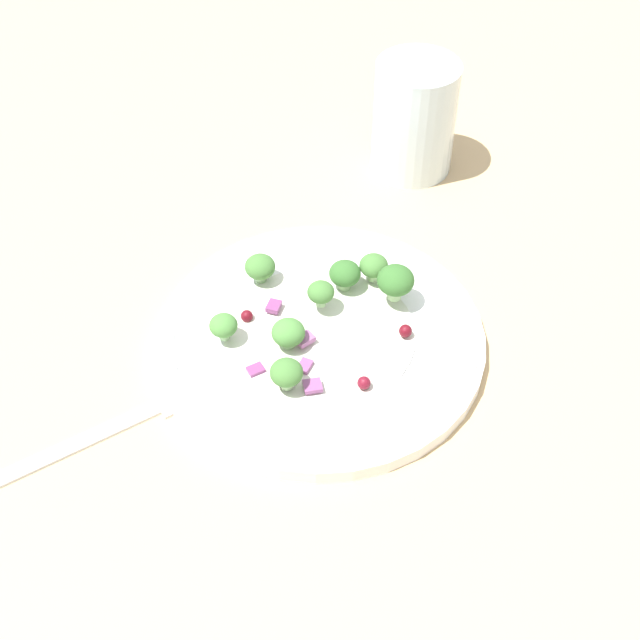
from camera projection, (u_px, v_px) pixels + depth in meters
The scene contains 22 objects.
ground_plane at pixel (347, 357), 65.81cm from camera, with size 180.00×180.00×2.00cm, color tan.
plate at pixel (320, 337), 64.75cm from camera, with size 24.75×24.75×1.70cm.
dressing_pool at pixel (320, 333), 64.43cm from camera, with size 14.36×14.36×0.20cm, color white.
broccoli_floret_0 at pixel (286, 373), 59.53cm from camera, with size 2.34×2.34×2.37cm.
broccoli_floret_1 at pixel (260, 267), 67.22cm from camera, with size 2.41×2.41×2.44cm.
broccoli_floret_2 at pixel (396, 281), 64.90cm from camera, with size 2.86×2.86×2.89cm.
broccoli_floret_3 at pixel (374, 266), 67.02cm from camera, with size 2.26×2.26×2.29cm.
broccoli_floret_4 at pixel (223, 326), 62.69cm from camera, with size 2.09×2.09×2.12cm.
broccoli_floret_5 at pixel (321, 293), 64.63cm from camera, with size 2.06×2.06×2.08cm.
broccoli_floret_6 at pixel (345, 274), 66.54cm from camera, with size 2.47×2.47×2.50cm.
broccoli_floret_7 at pixel (288, 333), 62.45cm from camera, with size 2.46×2.46×2.49cm.
cranberry_0 at pixel (247, 316), 65.07cm from camera, with size 0.94×0.94×0.94cm, color maroon.
cranberry_1 at pixel (280, 378), 60.82cm from camera, with size 0.74×0.74×0.74cm, color maroon.
cranberry_2 at pixel (405, 331), 63.62cm from camera, with size 0.98×0.98×0.98cm, color maroon.
cranberry_3 at pixel (364, 383), 60.33cm from camera, with size 0.96×0.96×0.96cm, color maroon.
onion_bit_0 at pixel (256, 370), 61.71cm from camera, with size 0.92×1.17×0.47cm, color #843D75.
onion_bit_1 at pixel (274, 306), 65.59cm from camera, with size 0.98×1.20×0.42cm, color #843D75.
onion_bit_2 at pixel (313, 386), 60.27cm from camera, with size 1.13×1.29×0.34cm, color #934C84.
onion_bit_3 at pixel (305, 366), 61.85cm from camera, with size 0.87×1.20×0.43cm, color #934C84.
onion_bit_4 at pixel (305, 339), 63.16cm from camera, with size 1.33×0.99×0.45cm, color #A35B93.
fork at pixel (98, 433), 59.39cm from camera, with size 8.94×17.82×0.50cm.
water_glass at pixel (414, 118), 77.10cm from camera, with size 7.45×7.45×10.42cm, color silver.
Camera 1 is at (23.08, -36.51, 48.78)cm, focal length 48.37 mm.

